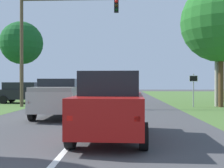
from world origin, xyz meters
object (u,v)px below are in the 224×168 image
(red_suv_near, at_px, (111,104))
(oak_tree_right, at_px, (221,22))
(extra_tree_2, at_px, (22,43))
(traffic_light, at_px, (48,31))
(utility_pole_right, at_px, (217,50))
(pickup_truck_lead, at_px, (60,97))
(crossing_suv_far, at_px, (23,92))
(keep_moving_sign, at_px, (193,86))

(red_suv_near, height_order, oak_tree_right, oak_tree_right)
(oak_tree_right, distance_m, extra_tree_2, 17.72)
(traffic_light, xyz_separation_m, oak_tree_right, (12.40, 0.27, 0.58))
(utility_pole_right, bearing_deg, red_suv_near, -120.10)
(pickup_truck_lead, xyz_separation_m, oak_tree_right, (10.13, 6.44, 5.07))
(crossing_suv_far, distance_m, extra_tree_2, 5.42)
(red_suv_near, height_order, traffic_light, traffic_light)
(crossing_suv_far, bearing_deg, oak_tree_right, -12.39)
(pickup_truck_lead, xyz_separation_m, keep_moving_sign, (8.17, 6.33, 0.53))
(pickup_truck_lead, height_order, oak_tree_right, oak_tree_right)
(pickup_truck_lead, distance_m, traffic_light, 7.97)
(keep_moving_sign, bearing_deg, oak_tree_right, 3.08)
(red_suv_near, distance_m, keep_moving_sign, 12.96)
(keep_moving_sign, relative_size, oak_tree_right, 0.27)
(utility_pole_right, relative_size, extra_tree_2, 1.10)
(oak_tree_right, bearing_deg, pickup_truck_lead, -147.56)
(pickup_truck_lead, height_order, utility_pole_right, utility_pole_right)
(extra_tree_2, bearing_deg, pickup_truck_lead, -62.69)
(crossing_suv_far, height_order, extra_tree_2, extra_tree_2)
(red_suv_near, height_order, extra_tree_2, extra_tree_2)
(keep_moving_sign, relative_size, extra_tree_2, 0.32)
(red_suv_near, distance_m, extra_tree_2, 20.75)
(crossing_suv_far, height_order, utility_pole_right, utility_pole_right)
(extra_tree_2, bearing_deg, oak_tree_right, -20.23)
(crossing_suv_far, relative_size, extra_tree_2, 0.60)
(keep_moving_sign, distance_m, utility_pole_right, 3.21)
(pickup_truck_lead, xyz_separation_m, traffic_light, (-2.27, 6.17, 4.50))
(red_suv_near, bearing_deg, extra_tree_2, 117.28)
(pickup_truck_lead, bearing_deg, crossing_suv_far, 118.65)
(red_suv_near, bearing_deg, oak_tree_right, 58.39)
(extra_tree_2, bearing_deg, crossing_suv_far, -67.85)
(crossing_suv_far, bearing_deg, keep_moving_sign, -14.55)
(red_suv_near, xyz_separation_m, oak_tree_right, (7.32, 11.90, 5.00))
(crossing_suv_far, relative_size, utility_pole_right, 0.55)
(extra_tree_2, bearing_deg, keep_moving_sign, -23.04)
(oak_tree_right, height_order, utility_pole_right, oak_tree_right)
(keep_moving_sign, bearing_deg, pickup_truck_lead, -142.20)
(pickup_truck_lead, height_order, traffic_light, traffic_light)
(traffic_light, bearing_deg, extra_tree_2, 123.38)
(oak_tree_right, bearing_deg, utility_pole_right, 109.48)
(traffic_light, bearing_deg, utility_pole_right, 3.39)
(pickup_truck_lead, xyz_separation_m, utility_pole_right, (9.97, 6.90, 3.13))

